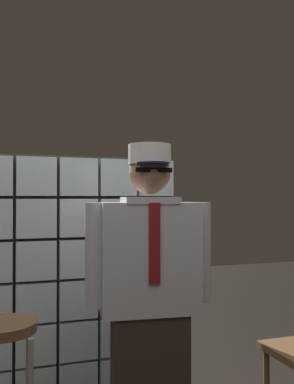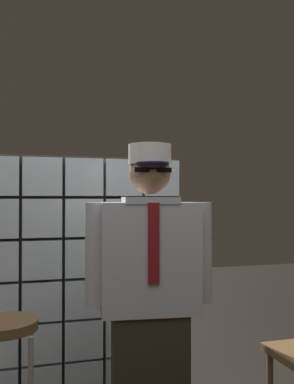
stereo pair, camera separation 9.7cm
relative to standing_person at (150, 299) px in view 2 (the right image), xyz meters
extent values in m
cube|color=silver|center=(-0.24, 0.85, -0.75)|extent=(0.26, 0.08, 0.26)
cube|color=silver|center=(0.04, 0.85, -0.75)|extent=(0.26, 0.08, 0.26)
cube|color=silver|center=(0.33, 0.85, -0.75)|extent=(0.26, 0.08, 0.26)
cube|color=silver|center=(-0.52, 0.85, -0.46)|extent=(0.26, 0.08, 0.26)
cube|color=silver|center=(-0.24, 0.85, -0.46)|extent=(0.26, 0.08, 0.26)
cube|color=silver|center=(0.04, 0.85, -0.46)|extent=(0.26, 0.08, 0.26)
cube|color=silver|center=(0.33, 0.85, -0.46)|extent=(0.26, 0.08, 0.26)
cube|color=silver|center=(-0.52, 0.85, -0.18)|extent=(0.26, 0.08, 0.26)
cube|color=silver|center=(-0.24, 0.85, -0.18)|extent=(0.26, 0.08, 0.26)
cube|color=silver|center=(0.04, 0.85, -0.18)|extent=(0.26, 0.08, 0.26)
cube|color=silver|center=(0.33, 0.85, -0.18)|extent=(0.26, 0.08, 0.26)
cube|color=silver|center=(-0.52, 0.85, 0.11)|extent=(0.26, 0.08, 0.26)
cube|color=silver|center=(-0.24, 0.85, 0.11)|extent=(0.26, 0.08, 0.26)
cube|color=silver|center=(0.04, 0.85, 0.11)|extent=(0.26, 0.08, 0.26)
cube|color=silver|center=(0.33, 0.85, 0.11)|extent=(0.26, 0.08, 0.26)
cube|color=silver|center=(-0.52, 0.85, 0.39)|extent=(0.26, 0.08, 0.26)
cube|color=silver|center=(-0.24, 0.85, 0.39)|extent=(0.26, 0.08, 0.26)
cube|color=silver|center=(0.04, 0.85, 0.39)|extent=(0.26, 0.08, 0.26)
cube|color=silver|center=(0.33, 0.85, 0.39)|extent=(0.26, 0.08, 0.26)
cube|color=silver|center=(-0.52, 0.85, 0.67)|extent=(0.26, 0.08, 0.26)
cube|color=silver|center=(-0.24, 0.85, 0.67)|extent=(0.26, 0.08, 0.26)
cube|color=silver|center=(0.04, 0.85, 0.67)|extent=(0.26, 0.08, 0.26)
cube|color=silver|center=(0.33, 0.85, 0.67)|extent=(0.26, 0.08, 0.26)
cube|color=#38332D|center=(-0.24, 0.90, -0.04)|extent=(1.44, 0.02, 1.72)
cube|color=silver|center=(0.00, 0.00, 0.22)|extent=(0.53, 0.27, 0.57)
cube|color=maroon|center=(-0.01, -0.11, 0.30)|extent=(0.06, 0.02, 0.40)
cube|color=silver|center=(0.00, 0.00, 0.51)|extent=(0.30, 0.26, 0.04)
sphere|color=#A87A5B|center=(0.00, 0.00, 0.66)|extent=(0.22, 0.22, 0.22)
ellipsoid|color=black|center=(-0.01, -0.05, 0.62)|extent=(0.15, 0.09, 0.10)
cube|color=black|center=(-0.01, -0.10, 0.67)|extent=(0.19, 0.03, 0.02)
cylinder|color=#191E47|center=(-0.01, -0.08, 0.70)|extent=(0.18, 0.18, 0.01)
cylinder|color=white|center=(0.00, 0.00, 0.75)|extent=(0.22, 0.22, 0.10)
cylinder|color=silver|center=(0.28, -0.03, 0.24)|extent=(0.11, 0.11, 0.53)
cylinder|color=silver|center=(-0.28, 0.03, 0.24)|extent=(0.11, 0.11, 0.53)
cylinder|color=brown|center=(-0.73, 0.14, -0.12)|extent=(0.34, 0.34, 0.05)
camera|label=1|loc=(-0.68, -2.03, 0.53)|focal=38.42mm
camera|label=2|loc=(-0.59, -2.05, 0.53)|focal=38.42mm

